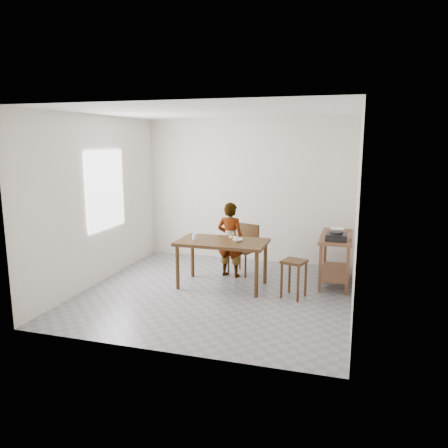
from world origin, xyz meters
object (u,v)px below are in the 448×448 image
(stool, at_px, (294,279))
(prep_counter, at_px, (336,259))
(child, at_px, (230,240))
(dining_chair, at_px, (243,250))
(dining_table, at_px, (222,264))

(stool, bearing_deg, prep_counter, 57.22)
(child, height_order, dining_chair, child)
(dining_table, bearing_deg, dining_chair, 79.15)
(dining_table, height_order, stool, dining_table)
(dining_table, relative_size, stool, 2.46)
(dining_table, relative_size, child, 1.09)
(prep_counter, bearing_deg, dining_chair, 177.99)
(prep_counter, xyz_separation_m, dining_chair, (-1.58, 0.06, 0.03))
(dining_chair, height_order, stool, dining_chair)
(prep_counter, xyz_separation_m, stool, (-0.56, -0.87, -0.12))
(dining_table, distance_m, child, 0.62)
(dining_table, relative_size, prep_counter, 1.17)
(prep_counter, height_order, stool, prep_counter)
(dining_chair, bearing_deg, prep_counter, 17.56)
(dining_chair, bearing_deg, dining_table, -81.28)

